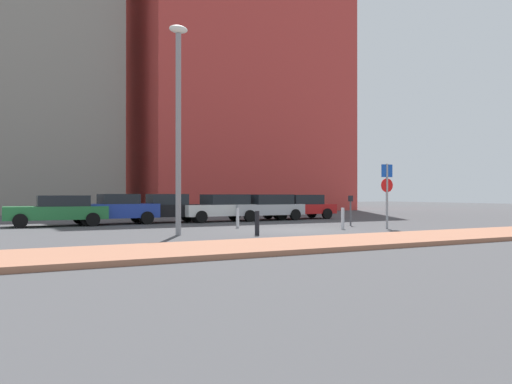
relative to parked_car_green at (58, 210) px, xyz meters
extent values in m
plane|color=#424244|center=(8.38, -7.47, -0.76)|extent=(120.00, 120.00, 0.00)
cube|color=#9E664C|center=(8.38, -13.27, -0.69)|extent=(40.00, 3.39, 0.14)
cube|color=#237238|center=(-0.08, 0.00, -0.13)|extent=(4.61, 1.93, 0.61)
cube|color=black|center=(0.23, -0.01, 0.43)|extent=(2.36, 1.68, 0.51)
cylinder|color=black|center=(-1.66, -0.77, -0.44)|extent=(0.65, 0.25, 0.64)
cylinder|color=black|center=(-1.58, 0.93, -0.44)|extent=(0.65, 0.25, 0.64)
cylinder|color=black|center=(1.41, -0.92, -0.44)|extent=(0.65, 0.25, 0.64)
cylinder|color=black|center=(1.50, 0.77, -0.44)|extent=(0.65, 0.25, 0.64)
cube|color=#1E389E|center=(2.63, 0.27, -0.09)|extent=(4.29, 1.86, 0.70)
cube|color=black|center=(2.87, 0.27, 0.51)|extent=(1.84, 1.65, 0.49)
cylinder|color=black|center=(1.21, -0.64, -0.44)|extent=(0.65, 0.24, 0.64)
cylinder|color=black|center=(1.16, 1.09, -0.44)|extent=(0.65, 0.24, 0.64)
cylinder|color=black|center=(4.09, -0.56, -0.44)|extent=(0.65, 0.24, 0.64)
cylinder|color=black|center=(4.04, 1.18, -0.44)|extent=(0.65, 0.24, 0.64)
cube|color=black|center=(5.44, 0.46, -0.12)|extent=(4.05, 1.79, 0.63)
cube|color=black|center=(5.46, 0.46, 0.47)|extent=(1.94, 1.59, 0.55)
cylinder|color=black|center=(4.06, -0.34, -0.44)|extent=(0.65, 0.24, 0.64)
cylinder|color=black|center=(4.11, 1.33, -0.44)|extent=(0.65, 0.24, 0.64)
cylinder|color=black|center=(6.78, -0.42, -0.44)|extent=(0.65, 0.24, 0.64)
cylinder|color=black|center=(6.83, 1.25, -0.44)|extent=(0.65, 0.24, 0.64)
cube|color=white|center=(8.30, 0.13, -0.13)|extent=(4.49, 1.98, 0.61)
cube|color=black|center=(8.68, 0.15, 0.45)|extent=(2.45, 1.70, 0.55)
cylinder|color=black|center=(6.87, -0.81, -0.44)|extent=(0.65, 0.26, 0.64)
cylinder|color=black|center=(6.75, 0.86, -0.44)|extent=(0.65, 0.26, 0.64)
cylinder|color=black|center=(9.84, -0.61, -0.44)|extent=(0.65, 0.26, 0.64)
cylinder|color=black|center=(9.73, 1.07, -0.44)|extent=(0.65, 0.26, 0.64)
cube|color=#B7BABF|center=(11.10, 0.05, -0.14)|extent=(4.52, 2.00, 0.60)
cube|color=black|center=(11.40, 0.07, 0.44)|extent=(2.48, 1.75, 0.56)
cylinder|color=black|center=(9.64, -0.91, -0.44)|extent=(0.65, 0.25, 0.64)
cylinder|color=black|center=(9.54, 0.85, -0.44)|extent=(0.65, 0.25, 0.64)
cylinder|color=black|center=(12.65, -0.75, -0.44)|extent=(0.65, 0.25, 0.64)
cylinder|color=black|center=(12.56, 1.02, -0.44)|extent=(0.65, 0.25, 0.64)
cube|color=red|center=(13.65, 0.56, -0.15)|extent=(4.63, 1.81, 0.57)
cube|color=black|center=(14.08, 0.55, 0.42)|extent=(2.02, 1.61, 0.57)
cylinder|color=black|center=(12.07, -0.24, -0.44)|extent=(0.65, 0.24, 0.64)
cylinder|color=black|center=(12.11, 1.45, -0.44)|extent=(0.65, 0.24, 0.64)
cylinder|color=black|center=(15.18, -0.32, -0.44)|extent=(0.65, 0.24, 0.64)
cylinder|color=black|center=(15.23, 1.37, -0.44)|extent=(0.65, 0.24, 0.64)
cylinder|color=gray|center=(12.30, -8.67, 0.65)|extent=(0.10, 0.10, 2.81)
cube|color=#1447B7|center=(12.30, -8.67, 1.75)|extent=(0.55, 0.09, 0.55)
cylinder|color=red|center=(12.30, -8.67, 1.13)|extent=(0.60, 0.09, 0.60)
cylinder|color=#4C4C51|center=(12.27, -6.23, -0.18)|extent=(0.08, 0.08, 1.15)
cube|color=black|center=(12.27, -6.23, 0.53)|extent=(0.18, 0.14, 0.28)
cylinder|color=gray|center=(3.16, -7.72, 2.94)|extent=(0.20, 0.20, 7.39)
ellipsoid|color=silver|center=(3.16, -7.72, 6.78)|extent=(0.70, 0.36, 0.30)
cylinder|color=#B7B7BC|center=(6.90, -5.02, -0.32)|extent=(0.14, 0.14, 0.87)
cylinder|color=#B7B7BC|center=(10.48, -7.95, -0.30)|extent=(0.14, 0.14, 0.92)
cylinder|color=black|center=(5.66, -9.15, -0.31)|extent=(0.17, 0.17, 0.89)
cube|color=#BF3833|center=(18.12, 18.46, 14.89)|extent=(18.98, 12.80, 31.29)
cube|color=gray|center=(0.99, 21.52, 10.87)|extent=(11.45, 14.66, 23.25)
camera|label=1|loc=(-3.25, -25.74, 0.76)|focal=36.37mm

